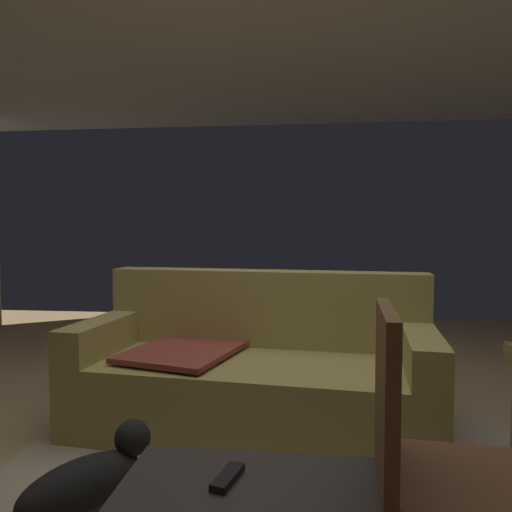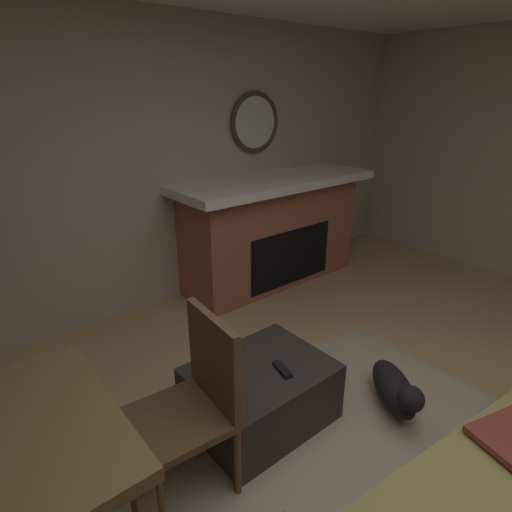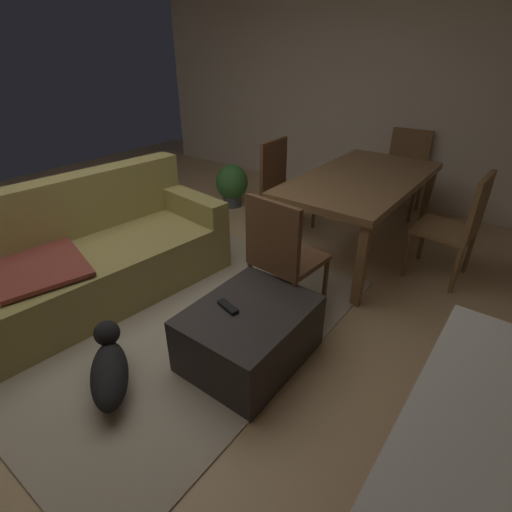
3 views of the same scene
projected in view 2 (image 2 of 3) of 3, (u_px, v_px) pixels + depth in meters
The scene contains 8 objects.
wall_back_fireplace_side at pixel (127, 172), 3.52m from camera, with size 7.27×0.12×2.52m, color #B7A893.
area_rug at pixel (350, 497), 2.09m from camera, with size 2.60×2.00×0.01m, color tan.
fireplace at pixel (273, 230), 4.29m from camera, with size 2.12×0.76×1.11m.
round_wall_mirror at pixel (255, 123), 4.11m from camera, with size 0.59×0.05×0.59m.
ottoman_coffee_table at pixel (261, 394), 2.52m from camera, with size 0.80×0.62×0.39m, color #2D2826.
tv_remote at pixel (282, 369), 2.41m from camera, with size 0.05×0.16×0.02m, color black.
dining_chair_west at pixel (195, 396), 2.02m from camera, with size 0.47×0.47×0.93m.
small_dog at pixel (396, 389), 2.59m from camera, with size 0.47×0.54×0.29m.
Camera 2 is at (1.41, 0.56, 1.90)m, focal length 29.31 mm.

